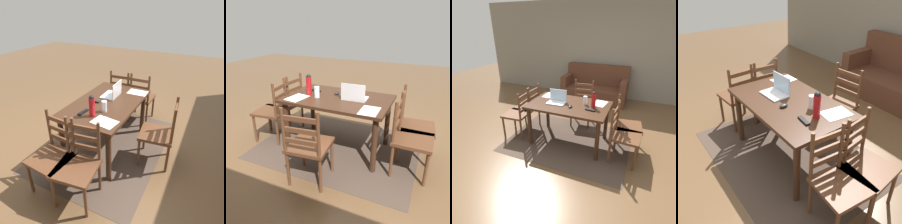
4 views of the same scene
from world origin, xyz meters
TOP-DOWN VIEW (x-y plane):
  - ground_plane at (0.00, 0.00)m, footprint 14.00×14.00m
  - area_rug at (0.00, 0.00)m, footprint 2.24×1.66m
  - dining_table at (0.00, 0.00)m, footprint 1.40×0.86m
  - chair_right_near at (0.99, -0.17)m, footprint 0.47×0.47m
  - chair_left_far at (-0.99, 0.17)m, footprint 0.45×0.45m
  - chair_far_head at (-0.00, 0.80)m, footprint 0.49×0.49m
  - chair_left_near at (-0.99, -0.17)m, footprint 0.47×0.47m
  - chair_right_far at (0.99, 0.17)m, footprint 0.49×0.49m
  - laptop at (-0.23, -0.01)m, footprint 0.33×0.23m
  - water_bottle at (0.43, 0.03)m, footprint 0.07×0.07m
  - drinking_glass at (0.26, 0.11)m, footprint 0.07×0.07m
  - computer_mouse at (0.07, -0.12)m, footprint 0.06×0.10m
  - tv_remote at (0.42, -0.12)m, footprint 0.17×0.07m
  - paper_stack_left at (0.50, 0.24)m, footprint 0.25×0.32m
  - paper_stack_right at (-0.52, 0.28)m, footprint 0.22×0.30m

SIDE VIEW (x-z plane):
  - ground_plane at x=0.00m, z-range 0.00..0.00m
  - area_rug at x=0.00m, z-range 0.00..0.01m
  - chair_right_near at x=0.99m, z-range -0.01..0.94m
  - chair_left_far at x=-0.99m, z-range -0.01..0.94m
  - chair_far_head at x=0.00m, z-range -0.01..0.94m
  - chair_left_near at x=-0.99m, z-range -0.01..0.94m
  - chair_right_far at x=0.99m, z-range -0.01..0.94m
  - dining_table at x=0.00m, z-range 0.27..1.04m
  - paper_stack_left at x=0.50m, z-range 0.76..0.77m
  - paper_stack_right at x=-0.52m, z-range 0.76..0.77m
  - tv_remote at x=0.42m, z-range 0.76..0.78m
  - computer_mouse at x=0.07m, z-range 0.76..0.80m
  - laptop at x=-0.23m, z-range 0.71..0.93m
  - drinking_glass at x=0.26m, z-range 0.76..0.91m
  - water_bottle at x=0.43m, z-range 0.77..1.05m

